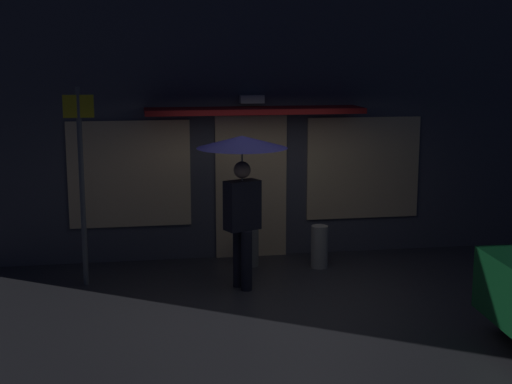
{
  "coord_description": "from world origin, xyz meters",
  "views": [
    {
      "loc": [
        -1.75,
        -8.76,
        3.13
      ],
      "look_at": [
        -0.18,
        0.62,
        1.32
      ],
      "focal_mm": 51.36,
      "sensor_mm": 36.0,
      "label": 1
    }
  ],
  "objects": [
    {
      "name": "sidewalk_bollard_2",
      "position": [
        -0.08,
        1.65,
        0.31
      ],
      "size": [
        0.21,
        0.21,
        0.61
      ],
      "primitive_type": "cylinder",
      "color": "slate",
      "rests_on": "ground"
    },
    {
      "name": "ground_plane",
      "position": [
        0.0,
        0.0,
        0.0
      ],
      "size": [
        18.0,
        18.0,
        0.0
      ],
      "primitive_type": "plane",
      "color": "#2D2D33"
    },
    {
      "name": "building_facade",
      "position": [
        -0.0,
        2.34,
        2.23
      ],
      "size": [
        8.91,
        1.0,
        4.51
      ],
      "color": "#4C4C56",
      "rests_on": "ground"
    },
    {
      "name": "person_with_umbrella",
      "position": [
        -0.37,
        0.62,
        1.63
      ],
      "size": [
        1.2,
        1.2,
        2.07
      ],
      "rotation": [
        0.0,
        0.0,
        0.42
      ],
      "color": "black",
      "rests_on": "ground"
    },
    {
      "name": "sidewalk_bollard",
      "position": [
        0.9,
        1.4,
        0.32
      ],
      "size": [
        0.25,
        0.25,
        0.63
      ],
      "primitive_type": "cylinder",
      "color": "#9E998E",
      "rests_on": "ground"
    },
    {
      "name": "street_sign_post",
      "position": [
        -2.46,
        1.13,
        1.51
      ],
      "size": [
        0.4,
        0.07,
        2.69
      ],
      "color": "#595B60",
      "rests_on": "ground"
    }
  ]
}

